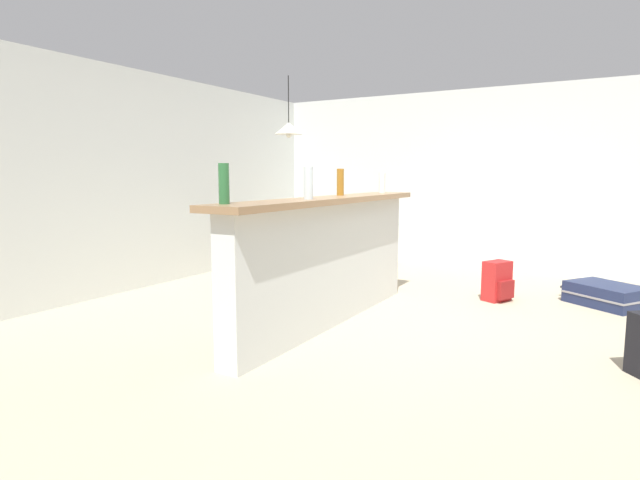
{
  "coord_description": "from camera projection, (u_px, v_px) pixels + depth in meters",
  "views": [
    {
      "loc": [
        -4.4,
        -1.8,
        1.33
      ],
      "look_at": [
        -0.11,
        0.69,
        0.7
      ],
      "focal_mm": 29.09,
      "sensor_mm": 36.0,
      "label": 1
    }
  ],
  "objects": [
    {
      "name": "bottle_green",
      "position": [
        224.0,
        184.0,
        3.45
      ],
      "size": [
        0.07,
        0.07,
        0.27
      ],
      "primitive_type": "cylinder",
      "color": "#2D6B38",
      "rests_on": "bar_countertop"
    },
    {
      "name": "wall_right",
      "position": [
        454.0,
        180.0,
        7.45
      ],
      "size": [
        0.1,
        6.0,
        2.5
      ],
      "primitive_type": "cube",
      "color": "silver",
      "rests_on": "ground_plane"
    },
    {
      "name": "ground_plane",
      "position": [
        390.0,
        320.0,
        4.84
      ],
      "size": [
        13.0,
        13.0,
        0.05
      ],
      "primitive_type": "cube",
      "color": "#BCAD8E"
    },
    {
      "name": "backpack_red",
      "position": [
        497.0,
        282.0,
        5.45
      ],
      "size": [
        0.33,
        0.32,
        0.42
      ],
      "color": "red",
      "rests_on": "ground_plane"
    },
    {
      "name": "bottle_amber",
      "position": [
        340.0,
        182.0,
        4.85
      ],
      "size": [
        0.07,
        0.07,
        0.25
      ],
      "primitive_type": "cylinder",
      "color": "#9E661E",
      "rests_on": "bar_countertop"
    },
    {
      "name": "pendant_lamp",
      "position": [
        289.0,
        128.0,
        6.28
      ],
      "size": [
        0.34,
        0.34,
        0.74
      ],
      "color": "black"
    },
    {
      "name": "wall_back",
      "position": [
        154.0,
        181.0,
        6.2
      ],
      "size": [
        6.6,
        0.1,
        2.5
      ],
      "primitive_type": "cube",
      "color": "silver",
      "rests_on": "ground_plane"
    },
    {
      "name": "partition_half_wall",
      "position": [
        329.0,
        264.0,
        4.58
      ],
      "size": [
        2.8,
        0.2,
        1.08
      ],
      "primitive_type": "cube",
      "color": "silver",
      "rests_on": "ground_plane"
    },
    {
      "name": "dining_table",
      "position": [
        299.0,
        229.0,
        6.43
      ],
      "size": [
        1.1,
        0.8,
        0.74
      ],
      "color": "#332319",
      "rests_on": "ground_plane"
    },
    {
      "name": "bar_countertop",
      "position": [
        329.0,
        200.0,
        4.5
      ],
      "size": [
        2.96,
        0.4,
        0.05
      ],
      "primitive_type": "cube",
      "color": "#93704C",
      "rests_on": "partition_half_wall"
    },
    {
      "name": "dining_chair_near_partition",
      "position": [
        332.0,
        242.0,
        6.2
      ],
      "size": [
        0.45,
        0.45,
        0.93
      ],
      "color": "#9E754C",
      "rests_on": "ground_plane"
    },
    {
      "name": "suitcase_flat_navy",
      "position": [
        606.0,
        295.0,
        5.26
      ],
      "size": [
        0.79,
        0.87,
        0.22
      ],
      "color": "#1E284C",
      "rests_on": "ground_plane"
    },
    {
      "name": "bottle_clear",
      "position": [
        308.0,
        183.0,
        4.08
      ],
      "size": [
        0.07,
        0.07,
        0.26
      ],
      "primitive_type": "cylinder",
      "color": "silver",
      "rests_on": "bar_countertop"
    },
    {
      "name": "bottle_white",
      "position": [
        382.0,
        183.0,
        5.61
      ],
      "size": [
        0.07,
        0.07,
        0.21
      ],
      "primitive_type": "cylinder",
      "color": "silver",
      "rests_on": "bar_countertop"
    }
  ]
}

